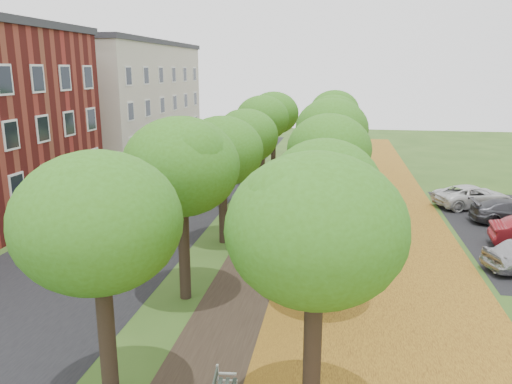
% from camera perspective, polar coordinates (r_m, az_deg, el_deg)
% --- Properties ---
extents(street_asphalt, '(8.00, 70.00, 0.01)m').
position_cam_1_polar(street_asphalt, '(28.10, -12.92, -2.96)').
color(street_asphalt, black).
rests_on(street_asphalt, ground).
extents(footpath, '(3.20, 70.00, 0.01)m').
position_cam_1_polar(footpath, '(26.24, 2.46, -3.81)').
color(footpath, black).
rests_on(footpath, ground).
extents(leaf_verge, '(7.50, 70.00, 0.01)m').
position_cam_1_polar(leaf_verge, '(26.15, 13.43, -4.25)').
color(leaf_verge, '#A7741E').
rests_on(leaf_verge, ground).
extents(tree_row_west, '(3.77, 33.77, 6.03)m').
position_cam_1_polar(tree_row_west, '(25.62, -2.35, 5.84)').
color(tree_row_west, black).
rests_on(tree_row_west, ground).
extents(tree_row_east, '(3.77, 33.77, 6.03)m').
position_cam_1_polar(tree_row_east, '(25.09, 8.50, 5.54)').
color(tree_row_east, black).
rests_on(tree_row_east, ground).
extents(building_cream, '(10.30, 20.30, 10.40)m').
position_cam_1_polar(building_cream, '(47.34, -15.80, 9.99)').
color(building_cream, beige).
rests_on(building_cream, ground).
extents(car_white, '(5.11, 3.71, 1.29)m').
position_cam_1_polar(car_white, '(32.23, 23.55, -0.45)').
color(car_white, silver).
rests_on(car_white, ground).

